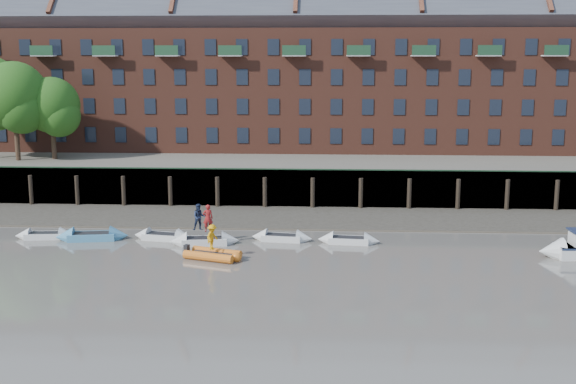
# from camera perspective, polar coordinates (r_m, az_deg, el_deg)

# --- Properties ---
(ground) EXTENTS (220.00, 220.00, 0.00)m
(ground) POSITION_cam_1_polar(r_m,az_deg,el_deg) (39.46, -1.64, -7.78)
(ground) COLOR #655F58
(ground) RESTS_ON ground
(foreshore) EXTENTS (110.00, 8.00, 0.50)m
(foreshore) POSITION_cam_1_polar(r_m,az_deg,el_deg) (56.78, -0.15, -2.06)
(foreshore) COLOR #3D382F
(foreshore) RESTS_ON ground
(mud_band) EXTENTS (110.00, 1.60, 0.10)m
(mud_band) POSITION_cam_1_polar(r_m,az_deg,el_deg) (53.48, -0.35, -2.86)
(mud_band) COLOR #4C4336
(mud_band) RESTS_ON ground
(river_wall) EXTENTS (110.00, 1.23, 3.30)m
(river_wall) POSITION_cam_1_polar(r_m,az_deg,el_deg) (60.75, 0.09, 0.31)
(river_wall) COLOR #2D2A26
(river_wall) RESTS_ON ground
(bank_terrace) EXTENTS (110.00, 28.00, 3.20)m
(bank_terrace) POSITION_cam_1_polar(r_m,az_deg,el_deg) (74.18, 0.64, 2.18)
(bank_terrace) COLOR #5E594D
(bank_terrace) RESTS_ON ground
(apartment_terrace) EXTENTS (80.60, 15.56, 20.98)m
(apartment_terrace) POSITION_cam_1_polar(r_m,az_deg,el_deg) (74.38, 0.69, 10.88)
(apartment_terrace) COLOR brown
(apartment_terrace) RESTS_ON bank_terrace
(tree_cluster) EXTENTS (11.76, 7.74, 9.40)m
(tree_cluster) POSITION_cam_1_polar(r_m,az_deg,el_deg) (70.86, -21.01, 7.12)
(tree_cluster) COLOR #3A281C
(tree_cluster) RESTS_ON bank_terrace
(rowboat_0) EXTENTS (4.22, 1.66, 1.19)m
(rowboat_0) POSITION_cam_1_polar(r_m,az_deg,el_deg) (53.16, -18.64, -3.27)
(rowboat_0) COLOR silver
(rowboat_0) RESTS_ON ground
(rowboat_1) EXTENTS (5.10, 2.23, 1.43)m
(rowboat_1) POSITION_cam_1_polar(r_m,az_deg,el_deg) (51.79, -15.22, -3.39)
(rowboat_1) COLOR teal
(rowboat_1) RESTS_ON ground
(rowboat_2) EXTENTS (4.47, 2.03, 1.25)m
(rowboat_2) POSITION_cam_1_polar(r_m,az_deg,el_deg) (50.78, -9.83, -3.48)
(rowboat_2) COLOR silver
(rowboat_2) RESTS_ON ground
(rowboat_3) EXTENTS (4.83, 2.03, 1.36)m
(rowboat_3) POSITION_cam_1_polar(r_m,az_deg,el_deg) (49.09, -6.62, -3.86)
(rowboat_3) COLOR silver
(rowboat_3) RESTS_ON ground
(rowboat_4) EXTENTS (4.36, 1.75, 1.23)m
(rowboat_4) POSITION_cam_1_polar(r_m,az_deg,el_deg) (49.76, -0.49, -3.62)
(rowboat_4) COLOR silver
(rowboat_4) RESTS_ON ground
(rowboat_5) EXTENTS (4.31, 1.63, 1.22)m
(rowboat_5) POSITION_cam_1_polar(r_m,az_deg,el_deg) (49.25, 4.82, -3.81)
(rowboat_5) COLOR silver
(rowboat_5) RESTS_ON ground
(rib_tender) EXTENTS (3.75, 2.72, 0.63)m
(rib_tender) POSITION_cam_1_polar(r_m,az_deg,el_deg) (45.52, -5.81, -4.96)
(rib_tender) COLOR orange
(rib_tender) RESTS_ON ground
(person_rower_a) EXTENTS (0.75, 0.57, 1.85)m
(person_rower_a) POSITION_cam_1_polar(r_m,az_deg,el_deg) (48.62, -6.35, -2.06)
(person_rower_a) COLOR maroon
(person_rower_a) RESTS_ON rowboat_3
(person_rower_b) EXTENTS (1.04, 0.91, 1.82)m
(person_rower_b) POSITION_cam_1_polar(r_m,az_deg,el_deg) (49.06, -7.04, -1.98)
(person_rower_b) COLOR #19233F
(person_rower_b) RESTS_ON rowboat_3
(person_rib_crew) EXTENTS (0.97, 1.19, 1.60)m
(person_rib_crew) POSITION_cam_1_polar(r_m,az_deg,el_deg) (45.34, -6.01, -3.56)
(person_rib_crew) COLOR orange
(person_rib_crew) RESTS_ON rib_tender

